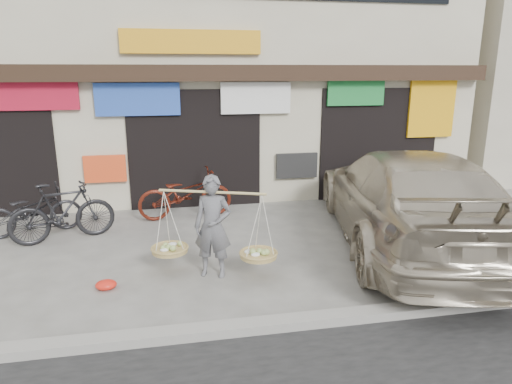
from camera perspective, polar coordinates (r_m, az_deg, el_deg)
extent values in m
plane|color=gray|center=(7.60, -5.61, -9.24)|extent=(70.00, 70.00, 0.00)
cube|color=gray|center=(5.81, -3.66, -16.71)|extent=(70.00, 0.25, 0.12)
cube|color=beige|center=(13.43, -8.76, 16.48)|extent=(14.00, 6.00, 7.00)
cube|color=black|center=(10.28, -7.89, 14.52)|extent=(14.00, 0.35, 0.35)
cube|color=black|center=(10.82, -7.69, 5.49)|extent=(3.00, 0.60, 2.70)
cube|color=black|center=(11.94, 14.53, 6.03)|extent=(3.00, 0.60, 2.70)
cube|color=#B3132C|center=(10.67, -25.56, 10.82)|extent=(1.60, 0.08, 0.60)
cube|color=blue|center=(10.37, -14.56, 11.15)|extent=(1.80, 0.08, 0.70)
cube|color=white|center=(10.53, -0.02, 11.67)|extent=(1.60, 0.08, 0.70)
cube|color=#1C7D35|center=(11.23, 12.37, 12.05)|extent=(1.40, 0.08, 0.60)
cube|color=#ECA210|center=(12.18, 21.08, 9.72)|extent=(1.20, 0.08, 1.40)
cube|color=#F04A1D|center=(10.64, -18.34, 2.78)|extent=(0.90, 0.08, 0.60)
cube|color=black|center=(10.98, 5.12, 3.31)|extent=(1.00, 0.08, 0.60)
cube|color=orange|center=(10.36, -8.05, 18.11)|extent=(3.00, 0.08, 0.50)
imported|color=slate|center=(7.00, -5.42, -4.33)|extent=(0.68, 0.56, 1.60)
cylinder|color=tan|center=(6.84, -5.53, -0.01)|extent=(1.57, 0.59, 0.04)
cylinder|color=tan|center=(7.34, -10.72, -7.10)|extent=(0.56, 0.56, 0.07)
ellipsoid|color=#A5BF66|center=(7.32, -10.75, -6.66)|extent=(0.39, 0.39, 0.10)
cylinder|color=tan|center=(7.02, 0.31, -7.87)|extent=(0.56, 0.56, 0.07)
ellipsoid|color=#A5BF66|center=(7.00, 0.32, -7.42)|extent=(0.39, 0.39, 0.10)
imported|color=black|center=(9.85, -26.18, -2.10)|extent=(1.92, 1.16, 0.95)
imported|color=black|center=(9.20, -23.06, -2.30)|extent=(1.95, 1.09, 1.13)
imported|color=#4D170D|center=(9.93, -8.82, -0.24)|extent=(2.09, 0.97, 1.06)
imported|color=#B7AA93|center=(8.67, 18.36, -0.69)|extent=(3.69, 6.45, 1.76)
cube|color=black|center=(11.44, 14.14, 1.60)|extent=(1.68, 0.46, 0.45)
cube|color=silver|center=(11.54, 14.03, 1.21)|extent=(0.44, 0.11, 0.12)
ellipsoid|color=red|center=(7.15, -18.23, -10.96)|extent=(0.31, 0.25, 0.14)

